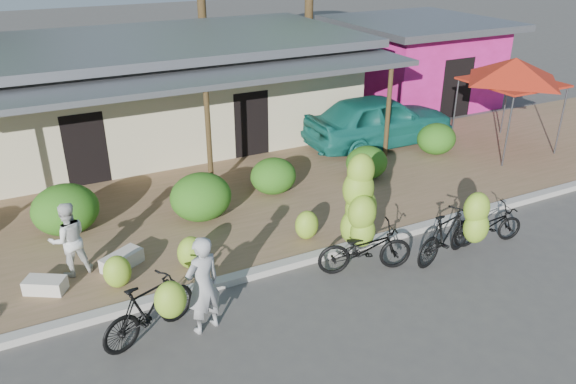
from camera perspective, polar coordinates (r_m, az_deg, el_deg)
name	(u,v)px	position (r m, az deg, el deg)	size (l,w,h in m)	color
ground	(329,324)	(10.35, 4.16, -13.24)	(100.00, 100.00, 0.00)	#484643
sidewalk	(227,209)	(14.15, -6.20, -1.73)	(60.00, 6.00, 0.12)	#8C674B
curb	(280,266)	(11.74, -0.85, -7.57)	(60.00, 0.25, 0.15)	#A8A399
shop_main	(158,90)	(18.93, -13.04, 10.09)	(13.00, 8.50, 3.35)	#C1B392
shop_pink	(416,60)	(23.70, 12.85, 12.92)	(6.00, 6.00, 3.25)	#DE2292
hedge_1	(65,209)	(13.60, -21.68, -1.66)	(1.48, 1.33, 1.15)	#215012
hedge_2	(201,197)	(13.41, -8.85, -0.49)	(1.46, 1.32, 1.14)	#215012
hedge_3	(273,176)	(14.63, -1.50, 1.64)	(1.22, 1.09, 0.95)	#215012
hedge_4	(367,163)	(15.67, 7.99, 2.98)	(1.18, 1.06, 0.92)	#215012
hedge_5	(436,139)	(17.88, 14.84, 5.24)	(1.22, 1.10, 0.95)	#215012
red_canopy	(514,70)	(18.46, 22.01, 11.42)	(3.50, 3.50, 2.86)	#59595E
bike_left	(152,308)	(9.93, -13.68, -11.38)	(1.92, 1.42, 1.39)	black
bike_center	(362,226)	(11.60, 7.54, -3.41)	(2.09, 1.43, 2.38)	black
bike_right	(453,231)	(12.19, 16.39, -3.87)	(1.93, 1.33, 1.77)	black
bike_far_right	(488,225)	(13.27, 19.66, -3.21)	(1.78, 0.89, 0.89)	black
loose_banana_a	(117,272)	(11.37, -16.96, -7.74)	(0.53, 0.45, 0.67)	#ABC230
loose_banana_b	(191,252)	(11.61, -9.83, -6.08)	(0.56, 0.48, 0.70)	#ABC230
loose_banana_c	(307,225)	(12.50, 1.91, -3.36)	(0.54, 0.46, 0.68)	#ABC230
sack_near	(122,260)	(12.05, -16.51, -6.69)	(0.85, 0.40, 0.30)	silver
sack_far	(45,285)	(11.79, -23.43, -8.68)	(0.75, 0.38, 0.28)	silver
vendor	(203,285)	(9.79, -8.65, -9.31)	(0.67, 0.44, 1.84)	#9C9C9C
bystander	(69,239)	(11.86, -21.39, -4.50)	(0.75, 0.59, 1.55)	silver
teal_van	(380,120)	(18.13, 9.29, 7.22)	(1.97, 4.89, 1.67)	#17685D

